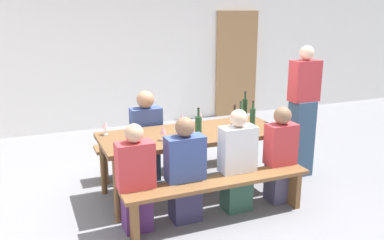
{
  "coord_description": "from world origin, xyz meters",
  "views": [
    {
      "loc": [
        -1.73,
        -4.19,
        2.13
      ],
      "look_at": [
        0.0,
        0.0,
        0.9
      ],
      "focal_mm": 38.24,
      "sensor_mm": 36.0,
      "label": 1
    }
  ],
  "objects_px": {
    "wine_bottle_1": "(253,117)",
    "bench_near": "(219,188)",
    "standing_host": "(302,114)",
    "wine_glass_2": "(182,118)",
    "tasting_table": "(192,139)",
    "wine_bottle_0": "(198,125)",
    "wine_glass_0": "(105,125)",
    "seated_guest_far_0": "(147,138)",
    "wooden_door": "(237,64)",
    "wine_glass_1": "(163,130)",
    "wine_bottle_2": "(240,117)",
    "seated_guest_near_3": "(280,157)",
    "seated_guest_near_1": "(185,173)",
    "seated_guest_near_0": "(136,181)",
    "wine_glass_4": "(200,115)",
    "seated_guest_near_2": "(237,164)",
    "bench_far": "(171,146)",
    "wine_bottle_3": "(234,122)",
    "wine_bottle_4": "(245,108)",
    "wine_glass_3": "(176,127)"
  },
  "relations": [
    {
      "from": "wine_glass_2",
      "to": "seated_guest_near_1",
      "type": "distance_m",
      "value": 1.01
    },
    {
      "from": "wine_glass_4",
      "to": "wine_glass_2",
      "type": "bearing_deg",
      "value": 167.8
    },
    {
      "from": "seated_guest_near_2",
      "to": "seated_guest_near_0",
      "type": "bearing_deg",
      "value": 90.0
    },
    {
      "from": "tasting_table",
      "to": "seated_guest_far_0",
      "type": "bearing_deg",
      "value": 123.33
    },
    {
      "from": "standing_host",
      "to": "wine_glass_2",
      "type": "bearing_deg",
      "value": -12.44
    },
    {
      "from": "wine_bottle_1",
      "to": "bench_near",
      "type": "bearing_deg",
      "value": -139.33
    },
    {
      "from": "wine_glass_1",
      "to": "seated_guest_near_1",
      "type": "relative_size",
      "value": 0.15
    },
    {
      "from": "seated_guest_near_3",
      "to": "wine_glass_0",
      "type": "bearing_deg",
      "value": 63.74
    },
    {
      "from": "wine_bottle_0",
      "to": "standing_host",
      "type": "relative_size",
      "value": 0.18
    },
    {
      "from": "wooden_door",
      "to": "wine_glass_1",
      "type": "xyz_separation_m",
      "value": [
        -2.68,
        -3.29,
        -0.18
      ]
    },
    {
      "from": "wooden_door",
      "to": "wine_bottle_2",
      "type": "distance_m",
      "value": 3.55
    },
    {
      "from": "bench_near",
      "to": "wine_glass_3",
      "type": "relative_size",
      "value": 12.0
    },
    {
      "from": "seated_guest_near_1",
      "to": "bench_near",
      "type": "bearing_deg",
      "value": -115.3
    },
    {
      "from": "seated_guest_near_1",
      "to": "seated_guest_far_0",
      "type": "distance_m",
      "value": 1.16
    },
    {
      "from": "wine_bottle_4",
      "to": "seated_guest_near_3",
      "type": "xyz_separation_m",
      "value": [
        -0.06,
        -0.92,
        -0.35
      ]
    },
    {
      "from": "wine_glass_1",
      "to": "wine_bottle_2",
      "type": "bearing_deg",
      "value": 8.12
    },
    {
      "from": "wine_glass_1",
      "to": "seated_guest_near_0",
      "type": "xyz_separation_m",
      "value": [
        -0.43,
        -0.43,
        -0.35
      ]
    },
    {
      "from": "wooden_door",
      "to": "seated_guest_near_1",
      "type": "xyz_separation_m",
      "value": [
        -2.6,
        -3.72,
        -0.53
      ]
    },
    {
      "from": "wine_glass_1",
      "to": "wine_glass_4",
      "type": "bearing_deg",
      "value": 34.05
    },
    {
      "from": "wine_bottle_3",
      "to": "wine_bottle_4",
      "type": "distance_m",
      "value": 0.7
    },
    {
      "from": "wine_glass_3",
      "to": "wine_glass_4",
      "type": "bearing_deg",
      "value": 40.64
    },
    {
      "from": "wine_bottle_1",
      "to": "wine_bottle_4",
      "type": "distance_m",
      "value": 0.45
    },
    {
      "from": "bench_near",
      "to": "wine_glass_4",
      "type": "distance_m",
      "value": 1.15
    },
    {
      "from": "wine_bottle_1",
      "to": "wine_glass_2",
      "type": "xyz_separation_m",
      "value": [
        -0.75,
        0.4,
        -0.03
      ]
    },
    {
      "from": "tasting_table",
      "to": "wine_glass_1",
      "type": "distance_m",
      "value": 0.47
    },
    {
      "from": "wine_bottle_0",
      "to": "wine_glass_4",
      "type": "bearing_deg",
      "value": 63.89
    },
    {
      "from": "bench_near",
      "to": "wine_glass_3",
      "type": "xyz_separation_m",
      "value": [
        -0.24,
        0.61,
        0.51
      ]
    },
    {
      "from": "seated_guest_near_3",
      "to": "seated_guest_far_0",
      "type": "xyz_separation_m",
      "value": [
        -1.21,
        1.16,
        0.03
      ]
    },
    {
      "from": "tasting_table",
      "to": "bench_far",
      "type": "distance_m",
      "value": 0.8
    },
    {
      "from": "tasting_table",
      "to": "wine_bottle_1",
      "type": "bearing_deg",
      "value": -6.28
    },
    {
      "from": "wine_bottle_2",
      "to": "wine_bottle_1",
      "type": "bearing_deg",
      "value": -34.62
    },
    {
      "from": "wine_bottle_0",
      "to": "wine_glass_4",
      "type": "xyz_separation_m",
      "value": [
        0.18,
        0.36,
        0.01
      ]
    },
    {
      "from": "bench_near",
      "to": "wine_glass_0",
      "type": "bearing_deg",
      "value": 132.62
    },
    {
      "from": "standing_host",
      "to": "wine_bottle_0",
      "type": "bearing_deg",
      "value": 2.56
    },
    {
      "from": "wine_bottle_1",
      "to": "wine_glass_0",
      "type": "relative_size",
      "value": 2.12
    },
    {
      "from": "wine_bottle_1",
      "to": "seated_guest_near_0",
      "type": "height_order",
      "value": "seated_guest_near_0"
    },
    {
      "from": "seated_guest_far_0",
      "to": "wine_bottle_0",
      "type": "bearing_deg",
      "value": 32.48
    },
    {
      "from": "seated_guest_near_3",
      "to": "wine_bottle_3",
      "type": "bearing_deg",
      "value": 45.46
    },
    {
      "from": "seated_guest_near_2",
      "to": "seated_guest_near_3",
      "type": "distance_m",
      "value": 0.55
    },
    {
      "from": "tasting_table",
      "to": "wine_glass_2",
      "type": "xyz_separation_m",
      "value": [
        0.0,
        0.32,
        0.17
      ]
    },
    {
      "from": "wine_glass_2",
      "to": "wooden_door",
      "type": "bearing_deg",
      "value": 51.1
    },
    {
      "from": "wine_glass_2",
      "to": "seated_guest_near_2",
      "type": "relative_size",
      "value": 0.12
    },
    {
      "from": "standing_host",
      "to": "seated_guest_far_0",
      "type": "bearing_deg",
      "value": -17.44
    },
    {
      "from": "bench_near",
      "to": "standing_host",
      "type": "distance_m",
      "value": 1.75
    },
    {
      "from": "wine_bottle_2",
      "to": "wine_bottle_3",
      "type": "xyz_separation_m",
      "value": [
        -0.19,
        -0.2,
        0.01
      ]
    },
    {
      "from": "wine_bottle_2",
      "to": "wine_glass_1",
      "type": "relative_size",
      "value": 1.92
    },
    {
      "from": "wine_glass_2",
      "to": "seated_guest_near_1",
      "type": "height_order",
      "value": "seated_guest_near_1"
    },
    {
      "from": "wine_glass_3",
      "to": "tasting_table",
      "type": "bearing_deg",
      "value": 27.08
    },
    {
      "from": "tasting_table",
      "to": "wine_bottle_0",
      "type": "xyz_separation_m",
      "value": [
        0.04,
        -0.09,
        0.19
      ]
    },
    {
      "from": "bench_far",
      "to": "wine_bottle_3",
      "type": "relative_size",
      "value": 6.1
    }
  ]
}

